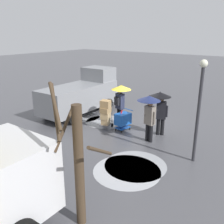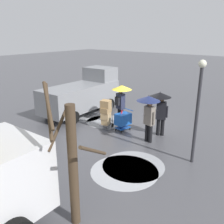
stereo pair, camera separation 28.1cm
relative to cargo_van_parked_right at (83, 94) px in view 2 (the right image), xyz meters
The scene contains 13 objects.
ground_plane 4.08m from the cargo_van_parked_right, behind, with size 90.00×90.00×0.00m, color #4C4C51.
slush_patch_near_cluster 2.55m from the cargo_van_parked_right, 167.30° to the left, with size 2.23×2.23×0.01m, color #999BA0.
slush_patch_under_van 7.36m from the cargo_van_parked_right, 145.53° to the left, with size 2.43×2.43×0.01m, color #ADAFB5.
slush_patch_mid_street 1.44m from the cargo_van_parked_right, 133.59° to the left, with size 2.00×2.00×0.01m, color #999BA0.
slush_patch_far_side 7.09m from the cargo_van_parked_right, 149.31° to the left, with size 2.33×2.33×0.01m, color #999BA0.
cargo_van_parked_right is the anchor object (origin of this frame).
shopping_cart_vendor 3.83m from the cargo_van_parked_right, 165.45° to the left, with size 0.68×0.90×1.04m.
hand_dolly_boxes 3.12m from the cargo_van_parked_right, 155.59° to the left, with size 0.66×0.80×1.50m.
pedestrian_pink_side 3.03m from the cargo_van_parked_right, behind, with size 1.04×1.04×2.15m.
pedestrian_black_side 5.50m from the cargo_van_parked_right, 165.88° to the left, with size 1.04×1.04×2.15m.
pedestrian_white_side 5.41m from the cargo_van_parked_right, behind, with size 1.04×1.04×2.15m.
bare_tree_near 9.46m from the cargo_van_parked_right, 132.68° to the left, with size 1.45×1.44×3.68m.
street_lamp 7.96m from the cargo_van_parked_right, 165.67° to the left, with size 0.28×0.28×3.86m.
Camera 2 is at (-6.55, 10.25, 4.74)m, focal length 39.88 mm.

